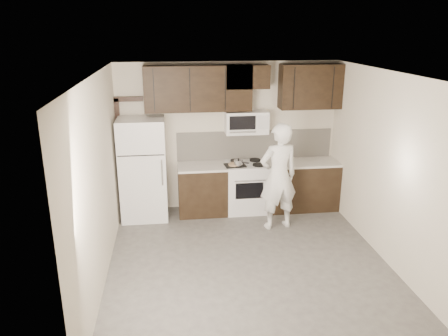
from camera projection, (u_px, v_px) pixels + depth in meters
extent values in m
plane|color=#4B4846|center=(249.00, 264.00, 6.32)|extent=(4.50, 4.50, 0.00)
plane|color=beige|center=(228.00, 136.00, 8.02)|extent=(4.00, 0.00, 4.00)
plane|color=white|center=(253.00, 75.00, 5.48)|extent=(4.50, 4.50, 0.00)
cube|color=black|center=(202.00, 190.00, 7.95)|extent=(0.87, 0.62, 0.87)
cube|color=black|center=(301.00, 186.00, 8.17)|extent=(1.32, 0.62, 0.87)
cube|color=silver|center=(202.00, 166.00, 7.81)|extent=(0.87, 0.64, 0.04)
cube|color=silver|center=(302.00, 163.00, 8.03)|extent=(1.32, 0.64, 0.04)
cube|color=white|center=(246.00, 188.00, 8.05)|extent=(0.76, 0.62, 0.89)
cube|color=white|center=(247.00, 164.00, 7.90)|extent=(0.76, 0.62, 0.02)
cube|color=black|center=(249.00, 191.00, 7.74)|extent=(0.50, 0.01, 0.30)
cylinder|color=silver|center=(250.00, 181.00, 7.65)|extent=(0.55, 0.02, 0.02)
cylinder|color=black|center=(238.00, 166.00, 7.73)|extent=(0.20, 0.20, 0.03)
cylinder|color=black|center=(258.00, 165.00, 7.78)|extent=(0.20, 0.20, 0.03)
cylinder|color=black|center=(236.00, 161.00, 8.02)|extent=(0.20, 0.20, 0.03)
cylinder|color=black|center=(255.00, 160.00, 8.06)|extent=(0.20, 0.20, 0.03)
cube|color=beige|center=(255.00, 145.00, 8.12)|extent=(2.90, 0.02, 0.54)
cube|color=black|center=(198.00, 88.00, 7.51)|extent=(1.85, 0.35, 0.78)
cube|color=black|center=(310.00, 87.00, 7.75)|extent=(1.10, 0.35, 0.78)
cube|color=black|center=(247.00, 77.00, 7.55)|extent=(0.76, 0.35, 0.40)
cube|color=white|center=(246.00, 122.00, 7.79)|extent=(0.76, 0.38, 0.40)
cube|color=black|center=(243.00, 123.00, 7.58)|extent=(0.46, 0.01, 0.24)
cube|color=silver|center=(263.00, 122.00, 7.62)|extent=(0.18, 0.01, 0.24)
cylinder|color=silver|center=(243.00, 132.00, 7.61)|extent=(0.46, 0.02, 0.02)
cube|color=white|center=(143.00, 169.00, 7.64)|extent=(0.80, 0.72, 1.80)
cube|color=black|center=(141.00, 156.00, 7.19)|extent=(0.77, 0.01, 0.02)
cylinder|color=silver|center=(162.00, 173.00, 7.29)|extent=(0.03, 0.03, 0.45)
cube|color=black|center=(121.00, 156.00, 7.84)|extent=(0.08, 0.08, 2.10)
cube|color=black|center=(129.00, 99.00, 7.55)|extent=(0.50, 0.08, 0.08)
cylinder|color=silver|center=(238.00, 163.00, 7.72)|extent=(0.16, 0.16, 0.12)
sphere|color=black|center=(238.00, 159.00, 7.70)|extent=(0.03, 0.03, 0.03)
cylinder|color=black|center=(245.00, 163.00, 7.68)|extent=(0.14, 0.08, 0.02)
cube|color=black|center=(235.00, 165.00, 7.77)|extent=(0.39, 0.30, 0.02)
cylinder|color=#CCB488|center=(235.00, 164.00, 7.76)|extent=(0.27, 0.27, 0.02)
imported|color=white|center=(278.00, 177.00, 7.22)|extent=(0.74, 0.56, 1.82)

